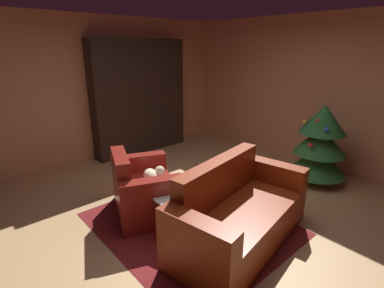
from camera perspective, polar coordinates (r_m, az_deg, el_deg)
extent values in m
plane|color=tan|center=(3.95, 3.04, -13.81)|extent=(7.05, 7.05, 0.00)
cube|color=tan|center=(5.69, 23.90, 9.13)|extent=(6.00, 0.06, 2.67)
cube|color=tan|center=(5.88, -17.68, 10.10)|extent=(0.06, 5.58, 2.67)
cube|color=maroon|center=(3.79, -0.42, -15.30)|extent=(2.32, 1.97, 0.01)
cube|color=black|center=(5.94, -9.43, 8.79)|extent=(0.03, 2.00, 2.26)
cube|color=black|center=(6.63, -2.80, 10.01)|extent=(0.32, 0.02, 2.26)
cube|color=black|center=(5.63, -18.84, 7.51)|extent=(0.32, 0.03, 2.26)
cube|color=black|center=(6.35, -9.62, -1.03)|extent=(0.30, 1.95, 0.03)
cube|color=black|center=(6.23, -9.80, 2.19)|extent=(0.30, 1.95, 0.03)
cube|color=black|center=(6.14, -9.99, 5.53)|extent=(0.30, 1.95, 0.02)
cube|color=black|center=(6.07, -10.18, 8.95)|extent=(0.30, 1.95, 0.02)
cube|color=black|center=(6.02, -10.39, 12.44)|extent=(0.30, 1.95, 0.02)
cube|color=black|center=(5.99, -10.60, 15.97)|extent=(0.30, 1.95, 0.02)
cube|color=black|center=(5.99, -10.82, 19.52)|extent=(0.30, 1.95, 0.03)
cube|color=black|center=(6.25, -10.52, 5.14)|extent=(0.05, 0.95, 0.60)
cube|color=black|center=(6.23, -10.40, 5.10)|extent=(0.03, 0.98, 0.63)
cube|color=gold|center=(6.84, -3.36, 1.88)|extent=(0.20, 0.03, 0.25)
cube|color=#254F7C|center=(6.82, -3.62, 1.77)|extent=(0.20, 0.04, 0.24)
cube|color=gold|center=(6.78, -3.95, 1.72)|extent=(0.21, 0.05, 0.25)
cube|color=teal|center=(6.76, -4.26, 1.48)|extent=(0.21, 0.03, 0.21)
cube|color=#7E4992|center=(6.73, -4.52, 1.54)|extent=(0.21, 0.04, 0.24)
cube|color=#388045|center=(6.62, -3.36, 11.40)|extent=(0.20, 0.03, 0.30)
cube|color=#3C7746|center=(6.60, -3.59, 10.92)|extent=(0.21, 0.04, 0.19)
cube|color=gold|center=(6.56, -3.82, 11.20)|extent=(0.24, 0.03, 0.27)
cube|color=#3F8745|center=(6.54, -4.12, 10.83)|extent=(0.24, 0.03, 0.19)
cube|color=#423326|center=(6.53, -4.68, 11.21)|extent=(0.16, 0.05, 0.28)
cube|color=gold|center=(6.48, -4.91, 11.02)|extent=(0.22, 0.04, 0.26)
cube|color=#418A31|center=(6.46, -5.31, 11.16)|extent=(0.19, 0.04, 0.29)
cube|color=gold|center=(6.42, -5.57, 10.80)|extent=(0.23, 0.04, 0.23)
cube|color=#A9A99E|center=(6.55, -3.60, 14.29)|extent=(0.24, 0.04, 0.23)
cube|color=#412826|center=(6.52, -4.06, 14.52)|extent=(0.22, 0.05, 0.29)
cube|color=red|center=(6.50, -4.58, 14.24)|extent=(0.18, 0.05, 0.23)
cube|color=orange|center=(6.48, -4.89, 14.06)|extent=(0.18, 0.03, 0.20)
cube|color=#3C7943|center=(6.44, -5.09, 14.07)|extent=(0.21, 0.03, 0.20)
cube|color=#2B4588|center=(6.43, -5.39, 14.26)|extent=(0.19, 0.03, 0.25)
cube|color=#453A1F|center=(6.40, -5.58, 14.22)|extent=(0.22, 0.03, 0.25)
cube|color=#97568F|center=(6.57, -3.90, 17.75)|extent=(0.15, 0.04, 0.28)
cube|color=gold|center=(6.50, -4.04, 17.77)|extent=(0.23, 0.05, 0.28)
cube|color=red|center=(6.48, -4.50, 17.51)|extent=(0.20, 0.04, 0.23)
cube|color=#285380|center=(6.47, -4.96, 17.69)|extent=(0.17, 0.04, 0.27)
cube|color=#B4AF94|center=(6.42, -5.12, 17.71)|extent=(0.23, 0.04, 0.28)
cube|color=red|center=(6.39, -5.49, 17.31)|extent=(0.23, 0.04, 0.19)
cube|color=#397837|center=(6.36, -5.91, 17.76)|extent=(0.22, 0.04, 0.30)
cube|color=red|center=(6.34, -6.32, 17.35)|extent=(0.20, 0.04, 0.21)
cube|color=maroon|center=(3.99, -8.99, -10.21)|extent=(0.92, 0.96, 0.41)
cube|color=maroon|center=(3.77, -13.74, -5.11)|extent=(0.70, 0.41, 0.44)
cube|color=maroon|center=(3.56, -7.72, -11.70)|extent=(0.44, 0.77, 0.65)
cube|color=maroon|center=(4.32, -10.18, -6.16)|extent=(0.44, 0.77, 0.65)
ellipsoid|color=beige|center=(3.88, -8.11, -6.20)|extent=(0.33, 0.27, 0.18)
sphere|color=beige|center=(3.88, -6.31, -5.24)|extent=(0.13, 0.13, 0.13)
cube|color=maroon|center=(3.43, 9.57, -15.28)|extent=(1.05, 1.55, 0.44)
cube|color=maroon|center=(3.34, 5.23, -6.93)|extent=(0.43, 1.44, 0.48)
cube|color=maroon|center=(2.79, 0.91, -20.56)|extent=(0.83, 0.34, 0.71)
cube|color=maroon|center=(4.01, 15.48, -8.23)|extent=(0.83, 0.34, 0.71)
cylinder|color=black|center=(3.52, 0.84, -13.93)|extent=(0.04, 0.04, 0.44)
cylinder|color=black|center=(3.82, -0.77, -11.12)|extent=(0.04, 0.04, 0.44)
cylinder|color=black|center=(3.61, -4.96, -13.08)|extent=(0.04, 0.04, 0.44)
cylinder|color=silver|center=(3.53, -1.66, -9.49)|extent=(0.76, 0.76, 0.02)
cube|color=#E4B44F|center=(3.49, -0.95, -9.46)|extent=(0.20, 0.19, 0.02)
cube|color=red|center=(3.48, -0.96, -9.22)|extent=(0.21, 0.15, 0.02)
cube|color=#3E5583|center=(3.48, -1.19, -8.85)|extent=(0.19, 0.17, 0.02)
cylinder|color=#5B1D1D|center=(3.60, 0.89, -6.68)|extent=(0.07, 0.07, 0.23)
cylinder|color=#5B1D1D|center=(3.53, 0.91, -4.38)|extent=(0.03, 0.03, 0.08)
cylinder|color=brown|center=(5.23, 22.96, -5.95)|extent=(0.08, 0.08, 0.15)
cone|color=#27662F|center=(5.12, 23.38, -2.87)|extent=(0.88, 0.88, 0.45)
cone|color=#27662F|center=(5.01, 23.87, 0.74)|extent=(0.79, 0.79, 0.45)
cone|color=#27662F|center=(4.93, 24.38, 4.49)|extent=(0.70, 0.70, 0.45)
sphere|color=blue|center=(4.68, 24.79, 2.57)|extent=(0.08, 0.08, 0.08)
sphere|color=yellow|center=(4.86, 21.14, 4.06)|extent=(0.06, 0.06, 0.06)
sphere|color=blue|center=(5.35, 20.53, -1.99)|extent=(0.06, 0.06, 0.06)
sphere|color=red|center=(4.66, 23.31, 4.27)|extent=(0.05, 0.05, 0.05)
sphere|color=red|center=(4.73, 22.21, -0.16)|extent=(0.07, 0.07, 0.07)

